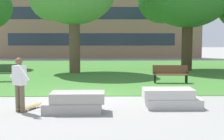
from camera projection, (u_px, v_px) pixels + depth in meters
ground_plane at (86, 97)px, 12.36m from camera, size 140.00×140.00×0.00m
grass_lawn at (94, 71)px, 22.31m from camera, size 40.00×20.00×0.02m
concrete_block_center at (75, 103)px, 9.69m from camera, size 1.89×0.90×0.64m
concrete_block_left at (171, 98)px, 10.37m from camera, size 1.91×0.90×0.64m
person_skateboarder at (20, 81)px, 9.65m from camera, size 0.87×0.99×1.71m
skateboard at (29, 107)px, 10.08m from camera, size 0.60×1.01×0.14m
park_bench_near_left at (4, 72)px, 16.64m from camera, size 1.83×0.66×0.90m
park_bench_far_left at (170, 73)px, 16.03m from camera, size 1.82×0.62×0.90m
building_facade_distant at (92, 18)px, 36.24m from camera, size 25.70×1.03×9.46m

